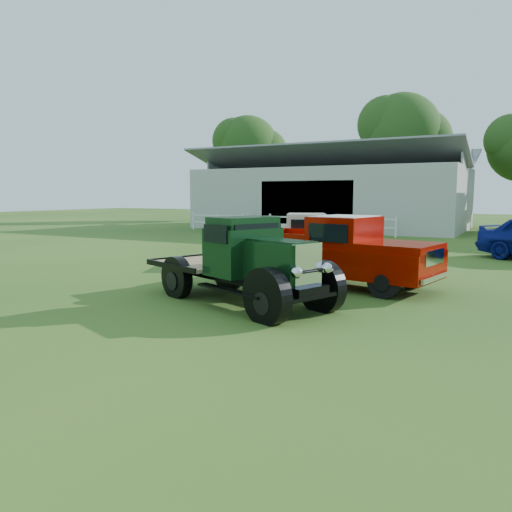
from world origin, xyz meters
The scene contains 8 objects.
ground centered at (0.00, 0.00, 0.00)m, with size 120.00×120.00×0.00m, color #214216.
shed_left centered at (-7.00, 26.00, 2.80)m, with size 18.80×10.20×5.60m, color #AFAC9D, non-canonical shape.
fence_rail centered at (-8.00, 20.00, 0.60)m, with size 14.20×0.16×1.20m, color white, non-canonical shape.
tree_a centered at (-18.00, 33.00, 5.25)m, with size 6.30×6.30×10.50m, color #224710, non-canonical shape.
tree_b centered at (-4.00, 34.00, 5.75)m, with size 6.90×6.90×11.50m, color #224710, non-canonical shape.
vintage_flatbed centered at (-0.07, 0.98, 0.97)m, with size 4.89×1.94×1.94m, color black, non-canonical shape.
red_pickup centered at (1.20, 4.08, 0.94)m, with size 5.18×1.99×1.89m, color #890A00, non-canonical shape.
white_pickup centered at (-1.14, 7.05, 0.87)m, with size 4.75×1.84×1.74m, color beige, non-canonical shape.
Camera 1 is at (5.51, -8.56, 2.42)m, focal length 35.00 mm.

